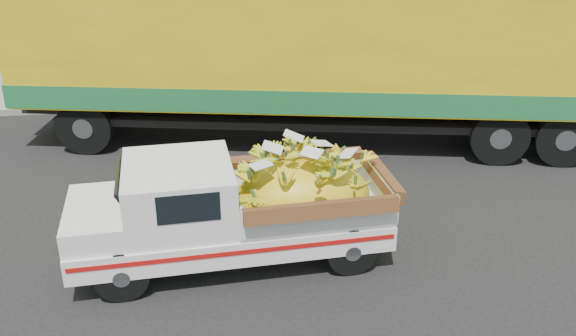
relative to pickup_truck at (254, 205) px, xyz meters
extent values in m
plane|color=black|center=(-0.44, 0.30, -0.83)|extent=(100.00, 100.00, 0.00)
cube|color=gray|center=(-0.44, 6.79, -0.75)|extent=(60.00, 0.25, 0.15)
cube|color=gray|center=(-0.44, 8.89, -0.76)|extent=(60.00, 4.00, 0.14)
cylinder|color=black|center=(-1.80, -0.79, -0.47)|extent=(0.72, 0.25, 0.71)
cylinder|color=black|center=(-1.88, 0.57, -0.47)|extent=(0.72, 0.25, 0.71)
cylinder|color=black|center=(1.28, -0.60, -0.47)|extent=(0.72, 0.25, 0.71)
cylinder|color=black|center=(1.19, 0.76, -0.47)|extent=(0.72, 0.25, 0.71)
cube|color=silver|center=(-0.35, -0.02, -0.31)|extent=(4.48, 1.86, 0.36)
cube|color=#A50F0C|center=(-0.30, -0.82, -0.25)|extent=(4.30, 0.28, 0.07)
cube|color=silver|center=(-2.50, -0.16, -0.41)|extent=(0.19, 1.56, 0.13)
cube|color=silver|center=(-2.14, -0.13, 0.04)|extent=(0.89, 1.54, 0.34)
cube|color=silver|center=(-1.03, -0.06, 0.29)|extent=(1.54, 1.61, 0.84)
cube|color=black|center=(-0.88, -0.82, 0.45)|extent=(0.80, 0.06, 0.39)
cube|color=silver|center=(0.77, 0.05, 0.11)|extent=(2.24, 1.72, 0.48)
ellipsoid|color=yellow|center=(0.68, 0.04, 0.01)|extent=(2.02, 1.39, 1.20)
cylinder|color=black|center=(6.05, 2.42, -0.28)|extent=(1.14, 0.53, 1.10)
cylinder|color=black|center=(6.46, 4.38, -0.28)|extent=(1.14, 0.53, 1.10)
cylinder|color=black|center=(4.88, 2.66, -0.28)|extent=(1.14, 0.53, 1.10)
cylinder|color=black|center=(5.28, 4.62, -0.28)|extent=(1.14, 0.53, 1.10)
cylinder|color=black|center=(-2.96, 4.26, -0.28)|extent=(1.14, 0.53, 1.10)
cylinder|color=black|center=(-2.56, 6.22, -0.28)|extent=(1.14, 0.53, 1.10)
cube|color=black|center=(1.65, 4.34, -0.05)|extent=(11.96, 3.39, 0.36)
cube|color=gold|center=(1.65, 4.34, 1.55)|extent=(12.02, 4.81, 2.84)
cube|color=#1C6231|center=(1.65, 4.34, 0.38)|extent=(12.09, 4.84, 0.45)
camera|label=1|loc=(-0.61, -7.95, 4.25)|focal=40.00mm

